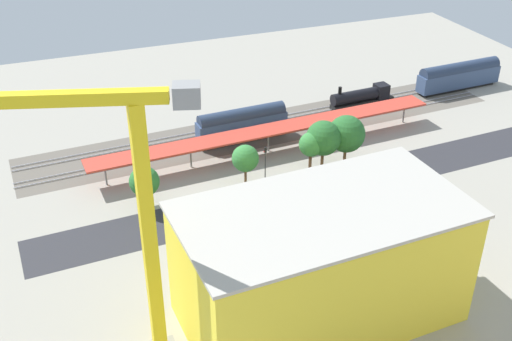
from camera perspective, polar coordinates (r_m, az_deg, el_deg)
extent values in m
plane|color=#9E998C|center=(103.98, 5.38, -0.80)|extent=(148.63, 148.63, 0.00)
cube|color=#665E54|center=(120.32, 1.12, 3.88)|extent=(93.43, 18.07, 0.01)
cube|color=#2D2D33|center=(102.01, 6.02, -1.50)|extent=(93.21, 13.35, 0.01)
cube|color=#9E9EA8|center=(123.23, 0.49, 4.64)|extent=(92.79, 4.48, 0.12)
cube|color=#9E9EA8|center=(122.02, 0.74, 4.37)|extent=(92.79, 4.48, 0.12)
cube|color=#9E9EA8|center=(118.48, 1.52, 3.53)|extent=(92.79, 4.48, 0.12)
cube|color=#9E9EA8|center=(117.29, 1.78, 3.24)|extent=(92.79, 4.48, 0.12)
cube|color=#C63D2D|center=(110.28, 1.12, 3.67)|extent=(64.00, 7.56, 0.33)
cylinder|color=slate|center=(124.94, 13.21, 5.08)|extent=(0.30, 0.30, 3.92)
cylinder|color=slate|center=(117.42, 7.50, 3.98)|extent=(0.30, 0.30, 3.92)
cylinder|color=slate|center=(111.25, 1.11, 2.69)|extent=(0.30, 0.30, 3.92)
cylinder|color=slate|center=(106.67, -5.91, 1.24)|extent=(0.30, 0.30, 3.92)
cylinder|color=slate|center=(103.89, -13.43, -0.34)|extent=(0.30, 0.30, 3.92)
cube|color=black|center=(131.46, 9.56, 6.06)|extent=(14.08, 2.85, 1.00)
cylinder|color=black|center=(130.11, 9.14, 6.67)|extent=(11.48, 2.97, 2.44)
cube|color=black|center=(133.23, 11.21, 6.89)|extent=(2.73, 2.76, 3.79)
cylinder|color=black|center=(127.27, 7.59, 7.18)|extent=(0.70, 0.70, 1.40)
cube|color=black|center=(144.19, 17.69, 7.15)|extent=(17.90, 3.30, 0.60)
cube|color=#384C72|center=(143.43, 17.82, 7.92)|extent=(19.91, 4.01, 3.62)
cylinder|color=#273550|center=(142.71, 17.95, 8.68)|extent=(19.12, 3.97, 3.08)
cube|color=black|center=(115.76, -1.26, 2.93)|extent=(15.36, 3.06, 0.60)
cube|color=#384C72|center=(114.74, -1.27, 3.94)|extent=(17.09, 3.72, 3.95)
cylinder|color=#273550|center=(113.77, -1.28, 4.94)|extent=(16.41, 3.69, 2.93)
cube|color=black|center=(105.93, 13.01, -0.79)|extent=(3.65, 2.04, 0.30)
cube|color=silver|center=(105.65, 13.05, -0.52)|extent=(4.32, 2.16, 0.83)
cube|color=#1E2328|center=(105.29, 13.09, -0.18)|extent=(2.46, 1.80, 0.63)
cube|color=black|center=(102.70, 10.65, -1.56)|extent=(3.77, 2.12, 0.30)
cube|color=silver|center=(102.40, 10.68, -1.28)|extent=(4.47, 2.26, 0.86)
cube|color=#1E2328|center=(102.04, 10.72, -0.94)|extent=(2.56, 1.86, 0.55)
cube|color=black|center=(99.56, 6.77, -2.31)|extent=(3.60, 1.79, 0.30)
cube|color=#474C51|center=(99.25, 6.79, -2.04)|extent=(4.27, 1.89, 0.84)
cube|color=#1E2328|center=(98.87, 6.81, -1.68)|extent=(2.42, 1.61, 0.59)
cube|color=black|center=(96.42, 3.50, -3.32)|extent=(3.55, 1.97, 0.30)
cube|color=navy|center=(96.13, 3.51, -3.06)|extent=(4.21, 2.09, 0.75)
cube|color=#1E2328|center=(95.79, 3.53, -2.75)|extent=(2.41, 1.72, 0.50)
cube|color=yellow|center=(73.78, 5.85, -8.46)|extent=(32.42, 18.01, 14.77)
cube|color=#B7B2A8|center=(69.32, 6.17, -3.55)|extent=(33.04, 18.64, 0.40)
cube|color=yellow|center=(63.67, -9.56, -6.76)|extent=(1.40, 1.40, 30.88)
cube|color=yellow|center=(57.42, -19.76, 6.05)|extent=(22.98, 8.04, 1.20)
cube|color=gray|center=(55.30, -6.28, 6.80)|extent=(2.88, 2.61, 2.00)
cube|color=black|center=(87.74, -1.00, -7.00)|extent=(8.59, 2.77, 0.50)
cube|color=white|center=(87.18, -0.31, -5.95)|extent=(6.26, 2.81, 2.73)
cube|color=silver|center=(85.94, -2.87, -6.80)|extent=(2.54, 2.50, 2.26)
cube|color=black|center=(87.07, 2.27, -7.37)|extent=(9.34, 2.46, 0.50)
cube|color=silver|center=(86.41, 2.98, -6.36)|extent=(7.15, 2.60, 2.78)
cube|color=#334C8C|center=(85.16, 0.05, -7.02)|extent=(2.29, 2.41, 2.56)
cylinder|color=brown|center=(108.23, 8.02, 1.42)|extent=(0.52, 0.52, 3.52)
sphere|color=#28662D|center=(106.40, 8.17, 3.30)|extent=(6.30, 6.30, 6.30)
cylinder|color=brown|center=(101.80, -0.95, -0.39)|extent=(0.41, 0.41, 3.02)
sphere|color=#38843D|center=(100.29, -0.97, 1.10)|extent=(4.38, 4.38, 4.38)
cylinder|color=brown|center=(104.83, 4.91, 0.74)|extent=(0.53, 0.53, 3.91)
sphere|color=#38843D|center=(103.23, 4.99, 2.37)|extent=(4.03, 4.03, 4.03)
cylinder|color=brown|center=(97.50, -9.90, -2.49)|extent=(0.50, 0.50, 2.76)
sphere|color=#2D7233|center=(95.95, -10.05, -0.98)|extent=(4.61, 4.61, 4.61)
cylinder|color=brown|center=(106.02, 5.99, 1.02)|extent=(0.52, 0.52, 3.85)
sphere|color=#28662D|center=(104.16, 6.11, 2.93)|extent=(5.84, 5.84, 5.84)
cylinder|color=#333333|center=(101.29, 0.84, 0.27)|extent=(0.16, 0.16, 5.56)
cube|color=black|center=(99.72, 0.85, 1.88)|extent=(0.36, 0.36, 0.90)
sphere|color=red|center=(99.79, 0.73, 1.71)|extent=(0.20, 0.20, 0.20)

